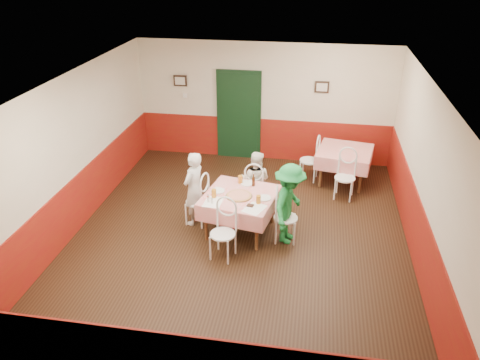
% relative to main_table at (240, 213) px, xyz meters
% --- Properties ---
extents(floor, '(7.00, 7.00, 0.00)m').
position_rel_main_table_xyz_m(floor, '(0.02, -0.14, -0.38)').
color(floor, black).
rests_on(floor, ground).
extents(ceiling, '(7.00, 7.00, 0.00)m').
position_rel_main_table_xyz_m(ceiling, '(0.02, -0.14, 2.42)').
color(ceiling, white).
rests_on(ceiling, back_wall).
extents(back_wall, '(6.00, 0.10, 2.80)m').
position_rel_main_table_xyz_m(back_wall, '(0.02, 3.36, 1.02)').
color(back_wall, beige).
rests_on(back_wall, ground).
extents(front_wall, '(6.00, 0.10, 2.80)m').
position_rel_main_table_xyz_m(front_wall, '(0.02, -3.64, 1.02)').
color(front_wall, beige).
rests_on(front_wall, ground).
extents(left_wall, '(0.10, 7.00, 2.80)m').
position_rel_main_table_xyz_m(left_wall, '(-2.98, -0.14, 1.02)').
color(left_wall, beige).
rests_on(left_wall, ground).
extents(right_wall, '(0.10, 7.00, 2.80)m').
position_rel_main_table_xyz_m(right_wall, '(3.02, -0.14, 1.02)').
color(right_wall, beige).
rests_on(right_wall, ground).
extents(wainscot_back, '(6.00, 0.03, 1.00)m').
position_rel_main_table_xyz_m(wainscot_back, '(0.02, 3.35, 0.12)').
color(wainscot_back, maroon).
rests_on(wainscot_back, ground).
extents(wainscot_left, '(0.03, 7.00, 1.00)m').
position_rel_main_table_xyz_m(wainscot_left, '(-2.96, -0.14, 0.12)').
color(wainscot_left, maroon).
rests_on(wainscot_left, ground).
extents(wainscot_right, '(0.03, 7.00, 1.00)m').
position_rel_main_table_xyz_m(wainscot_right, '(3.01, -0.14, 0.12)').
color(wainscot_right, maroon).
rests_on(wainscot_right, ground).
extents(door, '(0.96, 0.06, 2.10)m').
position_rel_main_table_xyz_m(door, '(-0.58, 3.31, 0.68)').
color(door, black).
rests_on(door, ground).
extents(picture_left, '(0.32, 0.03, 0.26)m').
position_rel_main_table_xyz_m(picture_left, '(-1.98, 3.31, 1.48)').
color(picture_left, black).
rests_on(picture_left, back_wall).
extents(picture_right, '(0.32, 0.03, 0.26)m').
position_rel_main_table_xyz_m(picture_right, '(1.32, 3.31, 1.48)').
color(picture_right, black).
rests_on(picture_right, back_wall).
extents(thermostat, '(0.10, 0.03, 0.10)m').
position_rel_main_table_xyz_m(thermostat, '(-1.88, 3.31, 1.12)').
color(thermostat, white).
rests_on(thermostat, back_wall).
extents(main_table, '(1.42, 1.42, 0.77)m').
position_rel_main_table_xyz_m(main_table, '(0.00, 0.00, 0.00)').
color(main_table, red).
rests_on(main_table, ground).
extents(second_table, '(1.30, 1.30, 0.77)m').
position_rel_main_table_xyz_m(second_table, '(1.91, 2.35, 0.00)').
color(second_table, red).
rests_on(second_table, ground).
extents(chair_left, '(0.50, 0.50, 0.90)m').
position_rel_main_table_xyz_m(chair_left, '(-0.84, 0.15, 0.08)').
color(chair_left, white).
rests_on(chair_left, ground).
extents(chair_right, '(0.45, 0.45, 0.90)m').
position_rel_main_table_xyz_m(chair_right, '(0.84, -0.15, 0.08)').
color(chair_right, white).
rests_on(chair_right, ground).
extents(chair_far, '(0.43, 0.43, 0.90)m').
position_rel_main_table_xyz_m(chair_far, '(0.15, 0.84, 0.08)').
color(chair_far, white).
rests_on(chair_far, ground).
extents(chair_near, '(0.50, 0.50, 0.90)m').
position_rel_main_table_xyz_m(chair_near, '(-0.15, -0.84, 0.08)').
color(chair_near, white).
rests_on(chair_near, ground).
extents(chair_second_a, '(0.49, 0.49, 0.90)m').
position_rel_main_table_xyz_m(chair_second_a, '(1.16, 2.35, 0.08)').
color(chair_second_a, white).
rests_on(chair_second_a, ground).
extents(chair_second_b, '(0.49, 0.49, 0.90)m').
position_rel_main_table_xyz_m(chair_second_b, '(1.91, 1.60, 0.08)').
color(chair_second_b, white).
rests_on(chair_second_b, ground).
extents(pizza, '(0.52, 0.52, 0.03)m').
position_rel_main_table_xyz_m(pizza, '(-0.01, -0.07, 0.40)').
color(pizza, '#B74723').
rests_on(pizza, main_table).
extents(plate_left, '(0.29, 0.29, 0.01)m').
position_rel_main_table_xyz_m(plate_left, '(-0.42, 0.07, 0.39)').
color(plate_left, white).
rests_on(plate_left, main_table).
extents(plate_right, '(0.29, 0.29, 0.01)m').
position_rel_main_table_xyz_m(plate_right, '(0.44, -0.06, 0.39)').
color(plate_right, white).
rests_on(plate_right, main_table).
extents(plate_far, '(0.29, 0.29, 0.01)m').
position_rel_main_table_xyz_m(plate_far, '(0.06, 0.44, 0.39)').
color(plate_far, white).
rests_on(plate_far, main_table).
extents(glass_a, '(0.10, 0.10, 0.15)m').
position_rel_main_table_xyz_m(glass_a, '(-0.44, -0.17, 0.46)').
color(glass_a, '#BF7219').
rests_on(glass_a, main_table).
extents(glass_b, '(0.09, 0.09, 0.15)m').
position_rel_main_table_xyz_m(glass_b, '(0.36, -0.26, 0.46)').
color(glass_b, '#BF7219').
rests_on(glass_b, main_table).
extents(glass_c, '(0.10, 0.10, 0.15)m').
position_rel_main_table_xyz_m(glass_c, '(-0.07, 0.44, 0.46)').
color(glass_c, '#BF7219').
rests_on(glass_c, main_table).
extents(beer_bottle, '(0.07, 0.07, 0.21)m').
position_rel_main_table_xyz_m(beer_bottle, '(0.19, 0.37, 0.49)').
color(beer_bottle, '#381C0A').
rests_on(beer_bottle, main_table).
extents(shaker_a, '(0.04, 0.04, 0.09)m').
position_rel_main_table_xyz_m(shaker_a, '(-0.49, -0.36, 0.43)').
color(shaker_a, silver).
rests_on(shaker_a, main_table).
extents(shaker_b, '(0.04, 0.04, 0.09)m').
position_rel_main_table_xyz_m(shaker_b, '(-0.42, -0.39, 0.43)').
color(shaker_b, silver).
rests_on(shaker_b, main_table).
extents(shaker_c, '(0.04, 0.04, 0.09)m').
position_rel_main_table_xyz_m(shaker_c, '(-0.52, -0.27, 0.43)').
color(shaker_c, '#B23319').
rests_on(shaker_c, main_table).
extents(menu_left, '(0.32, 0.41, 0.00)m').
position_rel_main_table_xyz_m(menu_left, '(-0.41, -0.34, 0.39)').
color(menu_left, white).
rests_on(menu_left, main_table).
extents(menu_right, '(0.43, 0.48, 0.00)m').
position_rel_main_table_xyz_m(menu_right, '(0.32, -0.45, 0.39)').
color(menu_right, white).
rests_on(menu_right, main_table).
extents(wallet, '(0.12, 0.11, 0.02)m').
position_rel_main_table_xyz_m(wallet, '(0.24, -0.37, 0.40)').
color(wallet, black).
rests_on(wallet, main_table).
extents(diner_left, '(0.51, 0.61, 1.43)m').
position_rel_main_table_xyz_m(diner_left, '(-0.89, 0.16, 0.34)').
color(diner_left, gray).
rests_on(diner_left, ground).
extents(diner_far, '(0.64, 0.53, 1.21)m').
position_rel_main_table_xyz_m(diner_far, '(0.16, 0.89, 0.23)').
color(diner_far, gray).
rests_on(diner_far, ground).
extents(diner_right, '(0.76, 1.06, 1.48)m').
position_rel_main_table_xyz_m(diner_right, '(0.89, -0.16, 0.36)').
color(diner_right, gray).
rests_on(diner_right, ground).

